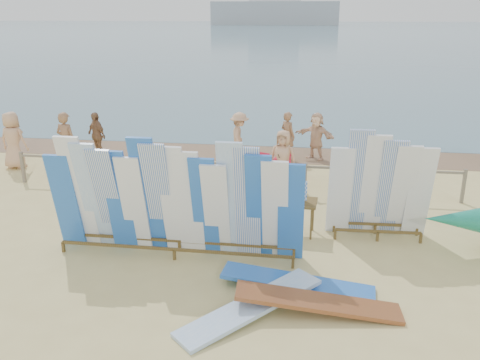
# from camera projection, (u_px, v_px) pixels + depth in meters

# --- Properties ---
(ground) EXTENTS (160.00, 160.00, 0.00)m
(ground) POSITION_uv_depth(u_px,v_px,m) (209.00, 238.00, 11.00)
(ground) COLOR #D6C57C
(ground) RESTS_ON ground
(ocean) EXTENTS (320.00, 240.00, 0.02)m
(ocean) POSITION_uv_depth(u_px,v_px,m) (306.00, 30.00, 131.28)
(ocean) COLOR #456A7C
(ocean) RESTS_ON ground
(wet_sand_strip) EXTENTS (40.00, 2.60, 0.01)m
(wet_sand_strip) POSITION_uv_depth(u_px,v_px,m) (249.00, 152.00, 17.76)
(wet_sand_strip) COLOR brown
(wet_sand_strip) RESTS_ON ground
(distant_ship) EXTENTS (45.00, 8.00, 14.00)m
(distant_ship) POSITION_uv_depth(u_px,v_px,m) (275.00, 9.00, 180.04)
(distant_ship) COLOR #999EA3
(distant_ship) RESTS_ON ocean
(fence) EXTENTS (12.08, 0.08, 0.90)m
(fence) POSITION_uv_depth(u_px,v_px,m) (230.00, 170.00, 13.62)
(fence) COLOR gray
(fence) RESTS_ON ground
(main_surfboard_rack) EXTENTS (5.03, 0.77, 2.50)m
(main_surfboard_rack) POSITION_uv_depth(u_px,v_px,m) (174.00, 204.00, 9.88)
(main_surfboard_rack) COLOR brown
(main_surfboard_rack) RESTS_ON ground
(side_surfboard_rack) EXTENTS (2.15, 0.73, 2.45)m
(side_surfboard_rack) POSITION_uv_depth(u_px,v_px,m) (380.00, 190.00, 10.70)
(side_surfboard_rack) COLOR brown
(side_surfboard_rack) RESTS_ON ground
(vendor_table) EXTENTS (0.97, 0.72, 1.23)m
(vendor_table) POSITION_uv_depth(u_px,v_px,m) (295.00, 216.00, 11.12)
(vendor_table) COLOR brown
(vendor_table) RESTS_ON ground
(flat_board_b) EXTENTS (2.27, 2.33, 0.27)m
(flat_board_b) POSITION_uv_depth(u_px,v_px,m) (251.00, 314.00, 8.25)
(flat_board_b) COLOR #8EB5E4
(flat_board_b) RESTS_ON ground
(flat_board_d) EXTENTS (2.74, 0.82, 0.23)m
(flat_board_d) POSITION_uv_depth(u_px,v_px,m) (297.00, 288.00, 9.02)
(flat_board_d) COLOR blue
(flat_board_d) RESTS_ON ground
(flat_board_c) EXTENTS (2.72, 0.70, 0.38)m
(flat_board_c) POSITION_uv_depth(u_px,v_px,m) (318.00, 312.00, 8.29)
(flat_board_c) COLOR brown
(flat_board_c) RESTS_ON ground
(beach_chair_left) EXTENTS (0.78, 0.79, 0.92)m
(beach_chair_left) POSITION_uv_depth(u_px,v_px,m) (255.00, 176.00, 14.24)
(beach_chair_left) COLOR red
(beach_chair_left) RESTS_ON ground
(beach_chair_right) EXTENTS (0.56, 0.58, 0.82)m
(beach_chair_right) POSITION_uv_depth(u_px,v_px,m) (259.00, 175.00, 14.48)
(beach_chair_right) COLOR red
(beach_chair_right) RESTS_ON ground
(stroller) EXTENTS (0.58, 0.77, 0.98)m
(stroller) POSITION_uv_depth(u_px,v_px,m) (282.00, 170.00, 14.44)
(stroller) COLOR red
(stroller) RESTS_ON ground
(beachgoer_5) EXTENTS (1.48, 1.14, 1.55)m
(beachgoer_5) POSITION_uv_depth(u_px,v_px,m) (316.00, 136.00, 16.68)
(beachgoer_5) COLOR beige
(beachgoer_5) RESTS_ON ground
(beachgoer_1) EXTENTS (0.73, 0.51, 1.82)m
(beachgoer_1) POSITION_uv_depth(u_px,v_px,m) (66.00, 142.00, 15.42)
(beachgoer_1) COLOR #8C6042
(beachgoer_1) RESTS_ON ground
(beachgoer_0) EXTENTS (0.90, 0.49, 1.78)m
(beachgoer_0) POSITION_uv_depth(u_px,v_px,m) (13.00, 140.00, 15.66)
(beachgoer_0) COLOR tan
(beachgoer_0) RESTS_ON ground
(beachgoer_7) EXTENTS (0.64, 0.63, 1.59)m
(beachgoer_7) POSITION_uv_depth(u_px,v_px,m) (288.00, 136.00, 16.62)
(beachgoer_7) COLOR #8C6042
(beachgoer_7) RESTS_ON ground
(beachgoer_extra_1) EXTENTS (0.96, 0.83, 1.54)m
(beachgoer_extra_1) POSITION_uv_depth(u_px,v_px,m) (96.00, 135.00, 16.82)
(beachgoer_extra_1) COLOR #8C6042
(beachgoer_extra_1) RESTS_ON ground
(beachgoer_6) EXTENTS (0.84, 0.53, 1.59)m
(beachgoer_6) POSITION_uv_depth(u_px,v_px,m) (283.00, 158.00, 14.10)
(beachgoer_6) COLOR tan
(beachgoer_6) RESTS_ON ground
(beachgoer_3) EXTENTS (0.55, 1.09, 1.62)m
(beachgoer_3) POSITION_uv_depth(u_px,v_px,m) (239.00, 137.00, 16.36)
(beachgoer_3) COLOR tan
(beachgoer_3) RESTS_ON ground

